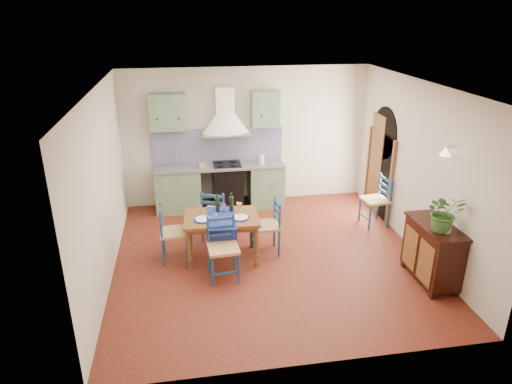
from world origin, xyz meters
TOP-DOWN VIEW (x-y plane):
  - floor at (0.00, 0.00)m, footprint 5.00×5.00m
  - back_wall at (-0.47, 2.29)m, footprint 5.00×0.96m
  - right_wall at (2.50, 0.28)m, footprint 0.26×5.00m
  - left_wall at (-2.50, 0.00)m, footprint 0.04×5.00m
  - ceiling at (0.00, 0.00)m, footprint 5.00×5.00m
  - dining_table at (-0.76, 0.09)m, footprint 1.22×0.92m
  - chair_near at (-0.80, -0.47)m, footprint 0.48×0.48m
  - chair_far at (-0.81, 0.76)m, footprint 0.59×0.59m
  - chair_left at (-1.56, 0.18)m, footprint 0.45×0.45m
  - chair_right at (0.01, 0.18)m, footprint 0.45×0.45m
  - chair_spare at (2.23, 0.90)m, footprint 0.50×0.50m
  - sideboard at (2.26, -1.08)m, footprint 0.50×1.05m
  - potted_plant at (2.24, -1.25)m, footprint 0.59×0.53m

SIDE VIEW (x-z plane):
  - floor at x=0.00m, z-range 0.00..0.00m
  - chair_right at x=0.01m, z-range 0.02..0.96m
  - chair_left at x=-1.56m, z-range 0.02..0.96m
  - chair_spare at x=2.23m, z-range 0.02..0.97m
  - chair_far at x=-0.81m, z-range 0.02..0.98m
  - chair_near at x=-0.80m, z-range 0.02..0.99m
  - sideboard at x=2.26m, z-range 0.04..0.98m
  - dining_table at x=-0.76m, z-range 0.13..1.20m
  - back_wall at x=-0.47m, z-range -0.35..2.45m
  - potted_plant at x=2.24m, z-range 0.94..1.50m
  - right_wall at x=2.50m, z-range -0.06..2.74m
  - left_wall at x=-2.50m, z-range 0.00..2.80m
  - ceiling at x=0.00m, z-range 2.80..2.81m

